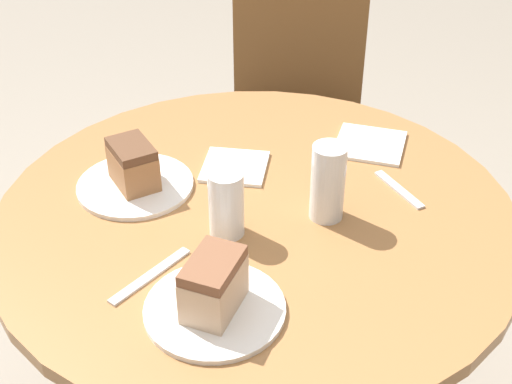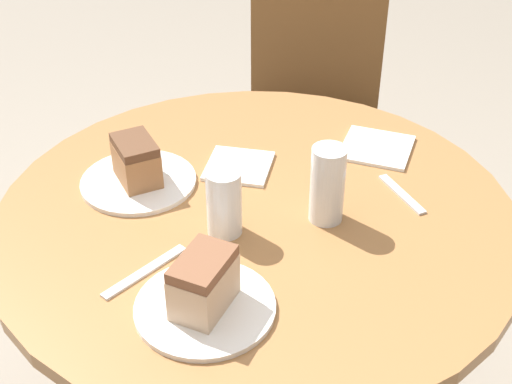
% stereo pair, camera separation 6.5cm
% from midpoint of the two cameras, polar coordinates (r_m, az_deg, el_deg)
% --- Properties ---
extents(table, '(1.03, 1.03, 0.75)m').
position_cam_midpoint_polar(table, '(1.53, -1.22, -7.56)').
color(table, '#9E6B3D').
rests_on(table, ground_plane).
extents(chair, '(0.45, 0.44, 0.92)m').
position_cam_midpoint_polar(chair, '(2.26, 2.42, 5.66)').
color(chair, brown).
rests_on(chair, ground_plane).
extents(plate_near, '(0.23, 0.23, 0.01)m').
position_cam_midpoint_polar(plate_near, '(1.18, -4.90, -9.35)').
color(plate_near, white).
rests_on(plate_near, table).
extents(plate_far, '(0.24, 0.24, 0.01)m').
position_cam_midpoint_polar(plate_far, '(1.49, -10.86, 0.52)').
color(plate_far, white).
rests_on(plate_far, table).
extents(cake_slice_near, '(0.10, 0.13, 0.10)m').
position_cam_midpoint_polar(cake_slice_near, '(1.15, -5.03, -7.41)').
color(cake_slice_near, beige).
rests_on(cake_slice_near, plate_near).
extents(cake_slice_far, '(0.12, 0.13, 0.09)m').
position_cam_midpoint_polar(cake_slice_far, '(1.46, -11.07, 2.17)').
color(cake_slice_far, '#9E6B42').
rests_on(cake_slice_far, plate_far).
extents(glass_lemonade, '(0.07, 0.07, 0.13)m').
position_cam_midpoint_polar(glass_lemonade, '(1.31, -3.79, -1.27)').
color(glass_lemonade, beige).
rests_on(glass_lemonade, table).
extents(glass_water, '(0.07, 0.07, 0.16)m').
position_cam_midpoint_polar(glass_water, '(1.35, 4.39, 0.43)').
color(glass_water, silver).
rests_on(glass_water, table).
extents(napkin_stack, '(0.17, 0.17, 0.01)m').
position_cam_midpoint_polar(napkin_stack, '(1.62, 7.96, 3.79)').
color(napkin_stack, white).
rests_on(napkin_stack, table).
extents(fork, '(0.12, 0.16, 0.00)m').
position_cam_midpoint_polar(fork, '(1.26, -9.90, -6.62)').
color(fork, silver).
rests_on(fork, table).
extents(spoon, '(0.09, 0.13, 0.00)m').
position_cam_midpoint_polar(spoon, '(1.48, 10.15, 0.19)').
color(spoon, silver).
rests_on(spoon, table).
extents(napkin_side, '(0.14, 0.14, 0.01)m').
position_cam_midpoint_polar(napkin_side, '(1.53, -2.92, 2.02)').
color(napkin_side, white).
rests_on(napkin_side, table).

